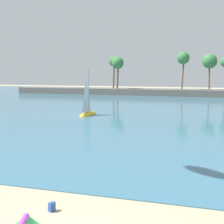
{
  "coord_description": "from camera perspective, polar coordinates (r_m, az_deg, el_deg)",
  "views": [
    {
      "loc": [
        5.61,
        -9.44,
        6.49
      ],
      "look_at": [
        -0.71,
        11.29,
        3.8
      ],
      "focal_mm": 52.27,
      "sensor_mm": 36.0,
      "label": 1
    }
  ],
  "objects": [
    {
      "name": "sea",
      "position": [
        72.6,
        12.45,
        1.79
      ],
      "size": [
        220.0,
        113.31,
        0.06
      ],
      "primitive_type": "cube",
      "color": "#386B84",
      "rests_on": "ground"
    },
    {
      "name": "palm_headland",
      "position": [
        89.01,
        16.14,
        4.82
      ],
      "size": [
        99.92,
        6.52,
        13.07
      ],
      "color": "#605B54",
      "rests_on": "ground"
    },
    {
      "name": "backpack_near_kite",
      "position": [
        16.11,
        -10.51,
        -16.01
      ],
      "size": [
        0.35,
        0.35,
        0.44
      ],
      "color": "#2D4C9E",
      "rests_on": "ground"
    },
    {
      "name": "sailboat_near_shore",
      "position": [
        48.75,
        -4.25,
        0.24
      ],
      "size": [
        1.79,
        5.07,
        7.24
      ],
      "color": "yellow",
      "rests_on": "sea"
    }
  ]
}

